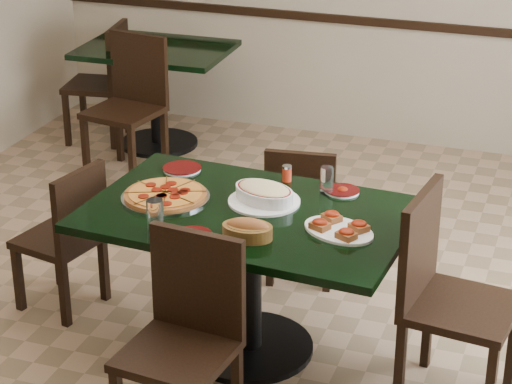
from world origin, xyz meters
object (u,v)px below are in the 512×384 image
(main_table, at_px, (248,246))
(bruschetta_platter, at_px, (339,227))
(chair_left, at_px, (68,232))
(bread_basket, at_px, (247,230))
(chair_near, at_px, (186,329))
(back_chair_near, at_px, (131,97))
(lasagna_casserole, at_px, (264,194))
(chair_right, at_px, (442,287))
(back_table, at_px, (157,77))
(back_chair_left, at_px, (106,77))
(pepperoni_pizza, at_px, (165,195))
(chair_far, at_px, (302,208))

(main_table, height_order, bruschetta_platter, bruschetta_platter)
(chair_left, distance_m, bread_basket, 1.20)
(chair_near, bearing_deg, back_chair_near, 126.32)
(lasagna_casserole, height_order, bruschetta_platter, lasagna_casserole)
(back_chair_near, distance_m, bread_basket, 2.70)
(chair_right, distance_m, bruschetta_platter, 0.52)
(back_table, distance_m, bruschetta_platter, 3.20)
(back_chair_left, relative_size, pepperoni_pizza, 2.10)
(chair_left, bearing_deg, back_chair_near, -152.04)
(main_table, xyz_separation_m, bread_basket, (0.09, -0.26, 0.22))
(main_table, xyz_separation_m, chair_left, (-1.01, 0.07, -0.13))
(back_chair_left, bearing_deg, pepperoni_pizza, 24.41)
(lasagna_casserole, xyz_separation_m, bread_basket, (0.05, -0.38, -0.01))
(chair_far, bearing_deg, back_table, -53.23)
(lasagna_casserole, distance_m, bruschetta_platter, 0.45)
(lasagna_casserole, bearing_deg, pepperoni_pizza, -146.70)
(lasagna_casserole, height_order, bread_basket, bread_basket)
(main_table, relative_size, chair_right, 1.57)
(main_table, distance_m, chair_right, 0.93)
(chair_left, height_order, lasagna_casserole, lasagna_casserole)
(chair_right, xyz_separation_m, back_chair_near, (-2.45, 1.94, -0.02))
(chair_far, distance_m, chair_left, 1.24)
(main_table, relative_size, lasagna_casserole, 4.31)
(chair_right, relative_size, bruschetta_platter, 2.40)
(chair_right, bearing_deg, main_table, 93.39)
(main_table, bearing_deg, bruschetta_platter, -5.73)
(chair_left, xyz_separation_m, bruschetta_platter, (1.46, -0.15, 0.33))
(bread_basket, bearing_deg, chair_near, -109.41)
(back_chair_left, distance_m, bread_basket, 3.36)
(lasagna_casserole, bearing_deg, chair_left, -158.08)
(chair_right, height_order, back_chair_left, chair_right)
(chair_far, relative_size, lasagna_casserole, 2.24)
(chair_near, xyz_separation_m, chair_left, (-0.98, 0.76, -0.07))
(main_table, bearing_deg, chair_left, 179.55)
(chair_right, relative_size, back_chair_near, 1.03)
(bruschetta_platter, bearing_deg, chair_right, 25.60)
(chair_left, distance_m, back_chair_left, 2.50)
(pepperoni_pizza, bearing_deg, back_chair_near, 120.61)
(chair_near, relative_size, chair_right, 0.93)
(main_table, bearing_deg, chair_near, -88.33)
(chair_near, bearing_deg, bruschetta_platter, 58.16)
(chair_near, height_order, back_chair_near, back_chair_near)
(bruschetta_platter, bearing_deg, pepperoni_pizza, -161.01)
(chair_right, height_order, bruschetta_platter, chair_right)
(pepperoni_pizza, relative_size, bruschetta_platter, 1.03)
(chair_near, height_order, back_chair_left, chair_near)
(back_chair_near, bearing_deg, chair_near, -50.15)
(back_chair_near, bearing_deg, pepperoni_pizza, -49.93)
(chair_left, bearing_deg, main_table, 97.72)
(lasagna_casserole, bearing_deg, chair_near, -74.81)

